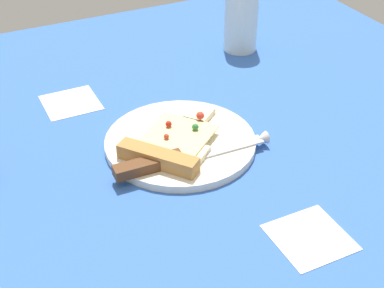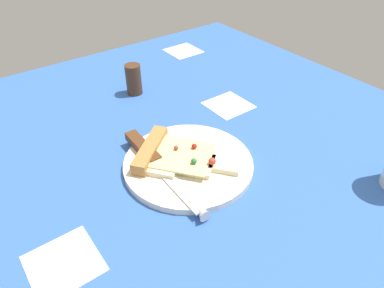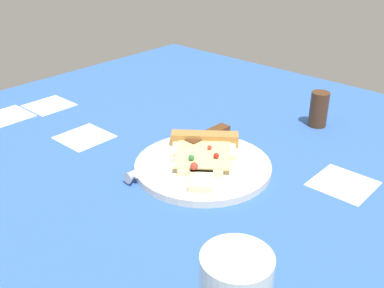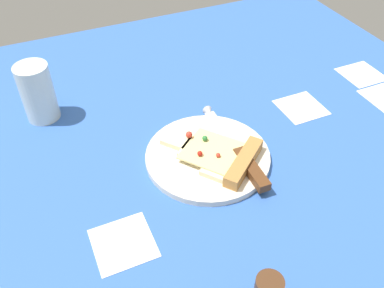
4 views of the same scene
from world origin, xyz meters
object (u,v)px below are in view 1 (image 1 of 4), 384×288
at_px(pizza_slice, 172,143).
at_px(knife, 179,158).
at_px(drinking_glass, 241,21).
at_px(plate, 180,142).

relative_size(pizza_slice, knife, 0.77).
relative_size(knife, drinking_glass, 2.01).
bearing_deg(pizza_slice, knife, -47.70).
distance_m(knife, drinking_glass, 0.41).
distance_m(pizza_slice, drinking_glass, 0.38).
bearing_deg(plate, pizza_slice, 38.50).
relative_size(pizza_slice, drinking_glass, 1.55).
xyz_separation_m(knife, drinking_glass, (-0.28, -0.31, 0.04)).
bearing_deg(drinking_glass, knife, 47.85).
xyz_separation_m(plate, knife, (0.03, 0.05, 0.01)).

